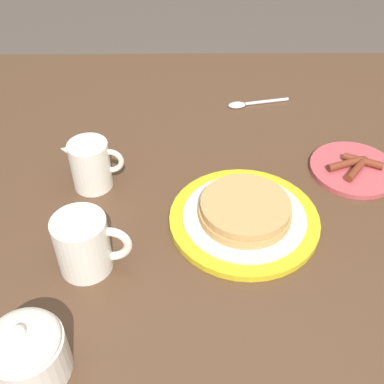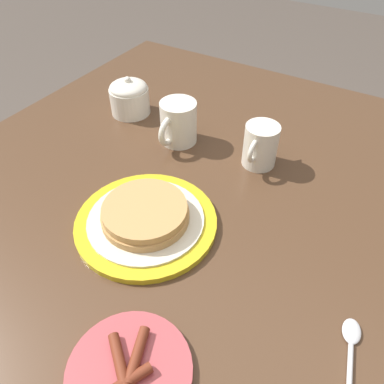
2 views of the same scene
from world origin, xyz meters
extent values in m
cube|color=#4C3321|center=(0.00, 0.00, 0.75)|extent=(1.33, 1.10, 0.03)
cube|color=#4C3321|center=(-0.61, -0.49, 0.37)|extent=(0.07, 0.07, 0.74)
cylinder|color=gold|center=(0.01, -0.06, 0.77)|extent=(0.24, 0.24, 0.01)
cylinder|color=beige|center=(0.01, -0.06, 0.78)|extent=(0.20, 0.20, 0.00)
cylinder|color=tan|center=(0.01, -0.06, 0.79)|extent=(0.15, 0.15, 0.01)
cylinder|color=tan|center=(0.01, -0.06, 0.80)|extent=(0.14, 0.14, 0.01)
cylinder|color=#B2474C|center=(0.22, 0.07, 0.77)|extent=(0.16, 0.16, 0.01)
cylinder|color=maroon|center=(0.20, 0.07, 0.78)|extent=(0.07, 0.04, 0.01)
cylinder|color=maroon|center=(0.24, 0.08, 0.78)|extent=(0.07, 0.04, 0.01)
cylinder|color=maroon|center=(0.22, 0.06, 0.78)|extent=(0.06, 0.06, 0.01)
cylinder|color=silver|center=(-0.23, -0.14, 0.81)|extent=(0.08, 0.08, 0.09)
torus|color=silver|center=(-0.19, -0.14, 0.81)|extent=(0.06, 0.01, 0.06)
cylinder|color=#472819|center=(-0.23, -0.14, 0.85)|extent=(0.07, 0.07, 0.00)
cylinder|color=silver|center=(-0.25, 0.04, 0.81)|extent=(0.07, 0.07, 0.09)
cone|color=silver|center=(-0.28, 0.04, 0.84)|extent=(0.04, 0.03, 0.04)
torus|color=silver|center=(-0.21, 0.04, 0.82)|extent=(0.05, 0.01, 0.05)
cylinder|color=silver|center=(-0.27, -0.31, 0.80)|extent=(0.09, 0.09, 0.06)
ellipsoid|color=silver|center=(-0.27, -0.31, 0.83)|extent=(0.09, 0.09, 0.03)
sphere|color=silver|center=(-0.27, -0.31, 0.85)|extent=(0.02, 0.02, 0.02)
cylinder|color=silver|center=(0.09, 0.31, 0.77)|extent=(0.10, 0.03, 0.01)
ellipsoid|color=silver|center=(0.03, 0.30, 0.77)|extent=(0.04, 0.03, 0.01)
camera|label=1|loc=(-0.08, -0.61, 1.33)|focal=45.00mm
camera|label=2|loc=(0.34, 0.24, 1.25)|focal=35.00mm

